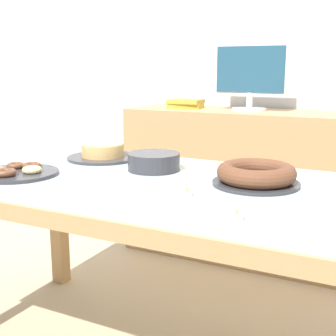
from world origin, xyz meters
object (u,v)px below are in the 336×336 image
object	(u,v)px
pastry_platter	(17,172)
tealight_near_front	(172,158)
book_stack	(186,104)
plate_stack	(154,162)
tealight_right_edge	(187,193)
tealight_near_cakes	(237,216)
computer_monitor	(250,78)
cake_golden_bundt	(256,175)
cake_chocolate_round	(103,152)

from	to	relation	value
pastry_platter	tealight_near_front	distance (m)	0.67
book_stack	plate_stack	bearing A→B (deg)	-71.83
tealight_right_edge	tealight_near_cakes	bearing A→B (deg)	-35.64
book_stack	tealight_right_edge	xyz separation A→B (m)	(0.62, -1.32, -0.17)
pastry_platter	tealight_near_cakes	world-z (taller)	pastry_platter
book_stack	pastry_platter	size ratio (longest dim) A/B	0.71
book_stack	tealight_right_edge	bearing A→B (deg)	-64.93
computer_monitor	cake_golden_bundt	bearing A→B (deg)	-71.21
tealight_right_edge	tealight_near_cakes	world-z (taller)	same
book_stack	tealight_right_edge	size ratio (longest dim) A/B	5.52
plate_stack	tealight_near_front	xyz separation A→B (m)	(-0.03, 0.22, -0.02)
computer_monitor	plate_stack	bearing A→B (deg)	-93.72
computer_monitor	book_stack	bearing A→B (deg)	179.80
cake_chocolate_round	tealight_near_cakes	distance (m)	0.99
pastry_platter	tealight_right_edge	size ratio (longest dim) A/B	7.79
cake_chocolate_round	tealight_right_edge	xyz separation A→B (m)	(0.60, -0.39, -0.02)
cake_golden_bundt	pastry_platter	bearing A→B (deg)	-162.82
cake_chocolate_round	tealight_near_cakes	size ratio (longest dim) A/B	8.00
computer_monitor	tealight_near_cakes	xyz separation A→B (m)	(0.43, -1.48, -0.34)
tealight_near_front	tealight_near_cakes	xyz separation A→B (m)	(0.53, -0.67, 0.00)
cake_golden_bundt	tealight_near_front	bearing A→B (deg)	149.57
cake_chocolate_round	pastry_platter	bearing A→B (deg)	-104.14
pastry_platter	tealight_near_front	world-z (taller)	pastry_platter
cake_chocolate_round	tealight_near_front	distance (m)	0.32
plate_stack	tealight_near_front	bearing A→B (deg)	96.97
cake_chocolate_round	pastry_platter	distance (m)	0.44
plate_stack	tealight_near_cakes	size ratio (longest dim) A/B	5.25
cake_chocolate_round	tealight_right_edge	bearing A→B (deg)	-33.20
computer_monitor	pastry_platter	world-z (taller)	computer_monitor
book_stack	plate_stack	size ratio (longest dim) A/B	1.05
tealight_near_front	tealight_near_cakes	bearing A→B (deg)	-51.68
cake_chocolate_round	tealight_near_cakes	xyz separation A→B (m)	(0.82, -0.55, -0.02)
tealight_near_front	computer_monitor	bearing A→B (deg)	83.38
pastry_platter	tealight_near_front	bearing A→B (deg)	53.46
book_stack	cake_chocolate_round	xyz separation A→B (m)	(0.02, -0.93, -0.16)
plate_stack	tealight_right_edge	world-z (taller)	plate_stack
book_stack	pastry_platter	xyz separation A→B (m)	(-0.09, -1.35, -0.17)
book_stack	pastry_platter	bearing A→B (deg)	-93.66
cake_golden_bundt	tealight_near_cakes	distance (m)	0.40
computer_monitor	tealight_right_edge	world-z (taller)	computer_monitor
tealight_near_cakes	tealight_near_front	bearing A→B (deg)	128.32
computer_monitor	plate_stack	world-z (taller)	computer_monitor
computer_monitor	cake_chocolate_round	bearing A→B (deg)	-112.62
tealight_right_edge	plate_stack	bearing A→B (deg)	134.16
book_stack	cake_golden_bundt	xyz separation A→B (m)	(0.78, -1.09, -0.15)
plate_stack	cake_golden_bundt	bearing A→B (deg)	-6.63
tealight_right_edge	tealight_near_cakes	xyz separation A→B (m)	(0.22, -0.16, 0.00)
pastry_platter	tealight_near_front	xyz separation A→B (m)	(0.40, 0.54, -0.00)
tealight_near_front	book_stack	bearing A→B (deg)	111.02
cake_golden_bundt	plate_stack	size ratio (longest dim) A/B	1.46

